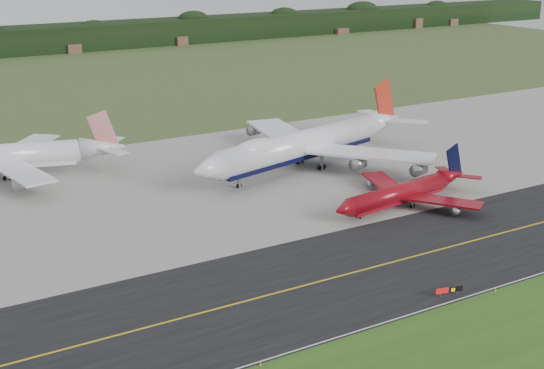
{
  "coord_description": "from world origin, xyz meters",
  "views": [
    {
      "loc": [
        -73.47,
        -91.47,
        49.86
      ],
      "look_at": [
        -5.59,
        22.0,
        7.4
      ],
      "focal_mm": 50.0,
      "sensor_mm": 36.0,
      "label": 1
    }
  ],
  "objects": [
    {
      "name": "ground",
      "position": [
        0.0,
        0.0,
        0.0
      ],
      "size": [
        600.0,
        600.0,
        0.0
      ],
      "primitive_type": "plane",
      "color": "#3D5527",
      "rests_on": "ground"
    },
    {
      "name": "grass_verge",
      "position": [
        0.0,
        -35.0,
        0.01
      ],
      "size": [
        400.0,
        30.0,
        0.01
      ],
      "primitive_type": "cube",
      "color": "#304E17",
      "rests_on": "ground"
    },
    {
      "name": "taxiway",
      "position": [
        0.0,
        -4.0,
        0.01
      ],
      "size": [
        400.0,
        32.0,
        0.02
      ],
      "primitive_type": "cube",
      "color": "black",
      "rests_on": "ground"
    },
    {
      "name": "apron",
      "position": [
        0.0,
        51.0,
        0.01
      ],
      "size": [
        400.0,
        78.0,
        0.01
      ],
      "primitive_type": "cube",
      "color": "gray",
      "rests_on": "ground"
    },
    {
      "name": "taxiway_centreline",
      "position": [
        0.0,
        -4.0,
        0.03
      ],
      "size": [
        400.0,
        0.4,
        0.0
      ],
      "primitive_type": "cube",
      "color": "gold",
      "rests_on": "taxiway"
    },
    {
      "name": "taxiway_edge_line",
      "position": [
        0.0,
        -19.5,
        0.03
      ],
      "size": [
        400.0,
        0.25,
        0.0
      ],
      "primitive_type": "cube",
      "color": "silver",
      "rests_on": "taxiway"
    },
    {
      "name": "horizon_treeline",
      "position": [
        0.0,
        273.76,
        5.47
      ],
      "size": [
        700.0,
        25.0,
        12.0
      ],
      "color": "black",
      "rests_on": "ground"
    },
    {
      "name": "jet_ba_747",
      "position": [
        19.47,
        48.48,
        5.87
      ],
      "size": [
        67.77,
        55.07,
        17.25
      ],
      "color": "white",
      "rests_on": "ground"
    },
    {
      "name": "jet_red_737",
      "position": [
        21.89,
        16.77,
        2.78
      ],
      "size": [
        37.21,
        30.04,
        10.06
      ],
      "color": "maroon",
      "rests_on": "ground"
    },
    {
      "name": "jet_star_tail",
      "position": [
        -41.4,
        77.06,
        4.63
      ],
      "size": [
        51.75,
        42.3,
        13.87
      ],
      "color": "silver",
      "rests_on": "ground"
    },
    {
      "name": "taxiway_sign",
      "position": [
        0.9,
        -18.02,
        1.02
      ],
      "size": [
        4.25,
        1.25,
        1.45
      ],
      "color": "slate",
      "rests_on": "ground"
    },
    {
      "name": "edge_marker_left",
      "position": [
        -32.66,
        -20.5,
        0.25
      ],
      "size": [
        0.16,
        0.16,
        0.5
      ],
      "primitive_type": "cylinder",
      "color": "yellow",
      "rests_on": "ground"
    },
    {
      "name": "edge_marker_center",
      "position": [
        7.91,
        -20.5,
        0.25
      ],
      "size": [
        0.16,
        0.16,
        0.5
      ],
      "primitive_type": "cylinder",
      "color": "yellow",
      "rests_on": "ground"
    }
  ]
}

